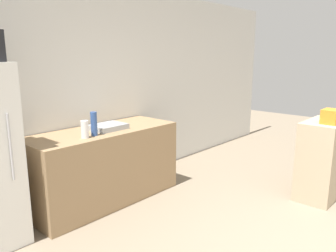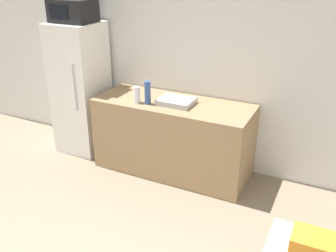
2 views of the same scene
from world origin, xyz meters
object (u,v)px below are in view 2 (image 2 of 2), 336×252
Objects in this scene: bottle_tall at (148,93)px; basket at (315,250)px; microwave at (73,11)px; bottle_short at (137,95)px; refrigerator at (81,89)px.

basket is (1.94, -1.81, 0.04)m from bottle_tall.
basket is at bearing -33.31° from microwave.
refrigerator is at bearing 167.92° from bottle_short.
microwave is 1.36m from bottle_tall.
bottle_short is at bearing -12.01° from microwave.
refrigerator reaches higher than basket.
bottle_short is at bearing -172.06° from bottle_tall.
bottle_tall is at bearing -9.68° from microwave.
bottle_tall is at bearing 137.12° from basket.
microwave is at bearing 167.99° from bottle_short.
microwave is 3.70m from basket.
microwave is 2.68× the size of bottle_short.
bottle_tall is 1.10× the size of basket.
bottle_tall reaches higher than bottle_short.
basket is at bearing -33.33° from refrigerator.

